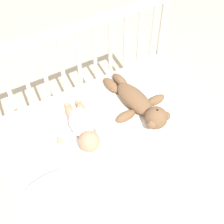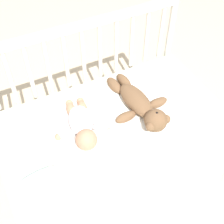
# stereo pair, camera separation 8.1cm
# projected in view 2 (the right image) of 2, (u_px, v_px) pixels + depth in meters

# --- Properties ---
(ground_plane) EXTENTS (12.00, 12.00, 0.00)m
(ground_plane) POSITION_uv_depth(u_px,v_px,m) (113.00, 177.00, 1.93)
(ground_plane) COLOR #C6B293
(crib_mattress) EXTENTS (1.13, 0.64, 0.53)m
(crib_mattress) POSITION_uv_depth(u_px,v_px,m) (113.00, 153.00, 1.73)
(crib_mattress) COLOR silver
(crib_mattress) RESTS_ON ground_plane
(crib_rail) EXTENTS (1.13, 0.04, 0.89)m
(crib_rail) POSITION_uv_depth(u_px,v_px,m) (84.00, 66.00, 1.67)
(crib_rail) COLOR beige
(crib_rail) RESTS_ON ground_plane
(blanket) EXTENTS (0.78, 0.52, 0.01)m
(blanket) POSITION_uv_depth(u_px,v_px,m) (113.00, 114.00, 1.57)
(blanket) COLOR white
(blanket) RESTS_ON crib_mattress
(teddy_bear) EXTENTS (0.31, 0.46, 0.11)m
(teddy_bear) POSITION_uv_depth(u_px,v_px,m) (140.00, 105.00, 1.56)
(teddy_bear) COLOR brown
(teddy_bear) RESTS_ON crib_mattress
(baby) EXTENTS (0.27, 0.34, 0.10)m
(baby) POSITION_uv_depth(u_px,v_px,m) (82.00, 124.00, 1.47)
(baby) COLOR white
(baby) RESTS_ON crib_mattress
(small_pillow) EXTENTS (0.26, 0.12, 0.06)m
(small_pillow) POSITION_uv_depth(u_px,v_px,m) (45.00, 182.00, 1.28)
(small_pillow) COLOR silver
(small_pillow) RESTS_ON crib_mattress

